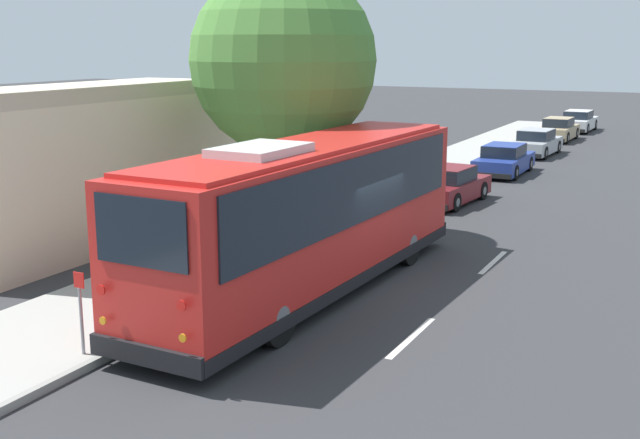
# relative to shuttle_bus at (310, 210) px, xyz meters

# --- Properties ---
(ground_plane) EXTENTS (160.00, 160.00, 0.00)m
(ground_plane) POSITION_rel_shuttle_bus_xyz_m (1.08, -0.52, -1.92)
(ground_plane) COLOR #333335
(sidewalk_slab) EXTENTS (80.00, 3.41, 0.15)m
(sidewalk_slab) POSITION_rel_shuttle_bus_xyz_m (1.08, 3.19, -1.84)
(sidewalk_slab) COLOR #A3A099
(sidewalk_slab) RESTS_ON ground
(curb_strip) EXTENTS (80.00, 0.14, 0.15)m
(curb_strip) POSITION_rel_shuttle_bus_xyz_m (1.08, 1.42, -1.84)
(curb_strip) COLOR gray
(curb_strip) RESTS_ON ground
(shuttle_bus) EXTENTS (11.33, 2.76, 3.56)m
(shuttle_bus) POSITION_rel_shuttle_bus_xyz_m (0.00, 0.00, 0.00)
(shuttle_bus) COLOR red
(shuttle_bus) RESTS_ON ground
(parked_sedan_maroon) EXTENTS (4.25, 2.02, 1.30)m
(parked_sedan_maroon) POSITION_rel_shuttle_bus_xyz_m (11.31, 0.41, -1.31)
(parked_sedan_maroon) COLOR maroon
(parked_sedan_maroon) RESTS_ON ground
(parked_sedan_blue) EXTENTS (4.42, 1.80, 1.29)m
(parked_sedan_blue) POSITION_rel_shuttle_bus_xyz_m (18.44, 0.24, -1.32)
(parked_sedan_blue) COLOR navy
(parked_sedan_blue) RESTS_ON ground
(parked_sedan_silver) EXTENTS (4.41, 1.87, 1.30)m
(parked_sedan_silver) POSITION_rel_shuttle_bus_xyz_m (24.96, 0.26, -1.31)
(parked_sedan_silver) COLOR #A8AAAF
(parked_sedan_silver) RESTS_ON ground
(parked_sedan_tan) EXTENTS (4.29, 1.77, 1.32)m
(parked_sedan_tan) POSITION_rel_shuttle_bus_xyz_m (31.72, 0.44, -1.31)
(parked_sedan_tan) COLOR tan
(parked_sedan_tan) RESTS_ON ground
(parked_sedan_white) EXTENTS (4.60, 1.85, 1.32)m
(parked_sedan_white) POSITION_rel_shuttle_bus_xyz_m (37.29, 0.24, -1.30)
(parked_sedan_white) COLOR silver
(parked_sedan_white) RESTS_ON ground
(street_tree) EXTENTS (5.21, 5.21, 8.28)m
(street_tree) POSITION_rel_shuttle_bus_xyz_m (4.50, 3.08, 3.48)
(street_tree) COLOR brown
(street_tree) RESTS_ON sidewalk_slab
(sign_post_near) EXTENTS (0.06, 0.22, 1.50)m
(sign_post_near) POSITION_rel_shuttle_bus_xyz_m (-5.35, 1.73, -1.00)
(sign_post_near) COLOR gray
(sign_post_near) RESTS_ON sidewalk_slab
(sign_post_far) EXTENTS (0.06, 0.22, 1.29)m
(sign_post_far) POSITION_rel_shuttle_bus_xyz_m (-3.99, 1.73, -1.10)
(sign_post_far) COLOR gray
(sign_post_far) RESTS_ON sidewalk_slab
(fire_hydrant) EXTENTS (0.22, 0.22, 0.81)m
(fire_hydrant) POSITION_rel_shuttle_bus_xyz_m (7.23, 1.89, -1.37)
(fire_hydrant) COLOR red
(fire_hydrant) RESTS_ON sidewalk_slab
(building_backdrop) EXTENTS (16.14, 8.27, 4.43)m
(building_backdrop) POSITION_rel_shuttle_bus_xyz_m (4.67, 10.35, 0.10)
(building_backdrop) COLOR beige
(building_backdrop) RESTS_ON ground
(lane_stripe_mid) EXTENTS (2.40, 0.14, 0.01)m
(lane_stripe_mid) POSITION_rel_shuttle_bus_xyz_m (-1.61, -3.03, -1.92)
(lane_stripe_mid) COLOR silver
(lane_stripe_mid) RESTS_ON ground
(lane_stripe_ahead) EXTENTS (2.40, 0.14, 0.01)m
(lane_stripe_ahead) POSITION_rel_shuttle_bus_xyz_m (4.39, -3.03, -1.92)
(lane_stripe_ahead) COLOR silver
(lane_stripe_ahead) RESTS_ON ground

